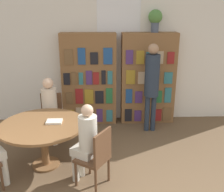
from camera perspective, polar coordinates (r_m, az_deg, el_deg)
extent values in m
cube|color=silver|center=(5.73, 1.39, 9.26)|extent=(6.40, 0.06, 3.00)
cube|color=white|center=(5.62, 1.48, 17.78)|extent=(0.90, 0.01, 1.10)
cube|color=brown|center=(5.65, -5.00, 3.66)|extent=(1.15, 0.32, 1.96)
cube|color=olive|center=(5.78, -9.11, -4.32)|extent=(0.17, 0.02, 0.28)
cube|color=tan|center=(5.75, -6.88, -4.08)|extent=(0.19, 0.02, 0.33)
cube|color=brown|center=(5.75, -4.83, -4.50)|extent=(0.17, 0.02, 0.24)
cube|color=#4C2D6B|center=(5.74, -2.72, -4.23)|extent=(0.13, 0.02, 0.29)
cube|color=#2D707A|center=(5.74, -0.57, -4.33)|extent=(0.14, 0.02, 0.27)
cube|color=brown|center=(5.64, -9.29, -0.45)|extent=(0.14, 0.02, 0.26)
cube|color=maroon|center=(5.60, -7.14, -0.07)|extent=(0.16, 0.02, 0.33)
cube|color=olive|center=(5.59, -5.02, -0.13)|extent=(0.18, 0.02, 0.31)
cube|color=black|center=(5.59, -2.75, -0.27)|extent=(0.18, 0.02, 0.28)
cube|color=#236638|center=(5.58, -0.61, 0.04)|extent=(0.14, 0.02, 0.34)
cube|color=black|center=(5.52, -9.81, 3.68)|extent=(0.13, 0.02, 0.25)
cube|color=brown|center=(5.50, -8.32, 3.82)|extent=(0.10, 0.02, 0.27)
cube|color=#2D707A|center=(5.49, -6.78, 3.78)|extent=(0.09, 0.02, 0.25)
cube|color=#4C2D6B|center=(5.47, -5.02, 3.99)|extent=(0.13, 0.02, 0.29)
cube|color=maroon|center=(5.47, -3.51, 3.85)|extent=(0.12, 0.02, 0.26)
cube|color=black|center=(5.46, -1.85, 4.06)|extent=(0.09, 0.02, 0.30)
cube|color=#2D707A|center=(5.47, -0.44, 4.01)|extent=(0.10, 0.02, 0.28)
cube|color=brown|center=(5.41, -9.44, 8.38)|extent=(0.18, 0.02, 0.31)
cube|color=navy|center=(5.38, -6.64, 8.59)|extent=(0.15, 0.02, 0.34)
cube|color=black|center=(5.38, -3.91, 8.17)|extent=(0.16, 0.02, 0.25)
cube|color=navy|center=(5.37, -0.91, 8.67)|extent=(0.18, 0.02, 0.34)
cube|color=brown|center=(5.73, 7.84, 3.76)|extent=(1.15, 0.32, 1.96)
cube|color=black|center=(5.76, 3.57, -4.19)|extent=(0.15, 0.02, 0.28)
cube|color=#4C2D6B|center=(5.80, 5.64, -4.31)|extent=(0.15, 0.02, 0.25)
cube|color=brown|center=(5.81, 7.75, -3.83)|extent=(0.12, 0.02, 0.34)
cube|color=maroon|center=(5.86, 9.82, -4.10)|extent=(0.18, 0.02, 0.27)
cube|color=brown|center=(5.90, 11.86, -3.90)|extent=(0.19, 0.02, 0.30)
cube|color=navy|center=(5.61, 3.71, -0.03)|extent=(0.14, 0.02, 0.31)
cube|color=#4C2D6B|center=(5.64, 5.83, -0.26)|extent=(0.16, 0.02, 0.26)
cube|color=brown|center=(5.67, 7.88, -0.24)|extent=(0.13, 0.02, 0.26)
cube|color=#236638|center=(5.71, 10.03, -0.17)|extent=(0.16, 0.02, 0.27)
cube|color=#2D707A|center=(5.75, 12.07, 0.18)|extent=(0.14, 0.02, 0.33)
cube|color=olive|center=(5.49, 4.07, 4.11)|extent=(0.19, 0.02, 0.30)
cube|color=tan|center=(5.53, 6.81, 3.93)|extent=(0.22, 0.02, 0.26)
cube|color=brown|center=(5.57, 9.44, 4.03)|extent=(0.22, 0.02, 0.28)
cube|color=#2D707A|center=(5.64, 12.14, 3.85)|extent=(0.18, 0.02, 0.25)
cube|color=#4C2D6B|center=(5.40, 3.82, 8.44)|extent=(0.15, 0.02, 0.29)
cube|color=olive|center=(5.43, 6.15, 8.35)|extent=(0.16, 0.02, 0.27)
cube|color=#2D707A|center=(5.46, 8.32, 8.18)|extent=(0.17, 0.02, 0.24)
cube|color=tan|center=(5.50, 10.47, 8.21)|extent=(0.12, 0.02, 0.26)
cube|color=maroon|center=(5.56, 12.67, 8.09)|extent=(0.14, 0.02, 0.24)
cylinder|color=#475166|center=(5.57, 9.29, 14.52)|extent=(0.16, 0.16, 0.19)
sphere|color=#4C7F3D|center=(5.56, 9.41, 16.68)|extent=(0.28, 0.28, 0.28)
cylinder|color=brown|center=(4.54, -14.14, -14.16)|extent=(0.44, 0.44, 0.03)
cylinder|color=brown|center=(4.37, -14.50, -10.32)|extent=(0.12, 0.12, 0.66)
cylinder|color=brown|center=(4.21, -14.89, -6.11)|extent=(1.32, 1.32, 0.04)
cylinder|color=brown|center=(4.09, -22.86, -16.20)|extent=(0.04, 0.04, 0.39)
cube|color=brown|center=(5.17, -13.07, -4.97)|extent=(0.42, 0.42, 0.04)
cube|color=brown|center=(5.24, -13.03, -1.73)|extent=(0.40, 0.06, 0.45)
cylinder|color=brown|center=(5.08, -11.21, -7.90)|extent=(0.04, 0.04, 0.39)
cylinder|color=brown|center=(5.13, -15.02, -7.94)|extent=(0.04, 0.04, 0.39)
cylinder|color=brown|center=(5.39, -10.89, -6.29)|extent=(0.04, 0.04, 0.39)
cylinder|color=brown|center=(5.43, -14.48, -6.35)|extent=(0.04, 0.04, 0.39)
cube|color=brown|center=(3.82, -4.35, -13.47)|extent=(0.55, 0.55, 0.04)
cube|color=brown|center=(3.61, -2.05, -10.98)|extent=(0.25, 0.36, 0.45)
cylinder|color=brown|center=(3.91, -7.88, -16.51)|extent=(0.04, 0.04, 0.39)
cylinder|color=brown|center=(4.13, -4.89, -14.25)|extent=(0.04, 0.04, 0.39)
cylinder|color=brown|center=(3.74, -3.57, -18.15)|extent=(0.04, 0.04, 0.39)
cylinder|color=brown|center=(3.98, -0.73, -15.65)|extent=(0.04, 0.04, 0.39)
cube|color=beige|center=(5.01, -13.33, -4.77)|extent=(0.30, 0.34, 0.12)
cylinder|color=beige|center=(4.97, -13.48, -1.12)|extent=(0.28, 0.28, 0.50)
sphere|color=#DBB293|center=(4.87, -13.78, 2.74)|extent=(0.20, 0.20, 0.20)
cylinder|color=beige|center=(5.01, -12.38, -8.12)|extent=(0.10, 0.10, 0.43)
cylinder|color=beige|center=(5.03, -14.13, -8.14)|extent=(0.10, 0.10, 0.43)
cube|color=beige|center=(3.85, -6.13, -11.87)|extent=(0.41, 0.39, 0.12)
cylinder|color=beige|center=(3.66, -5.28, -8.02)|extent=(0.26, 0.26, 0.50)
sphere|color=tan|center=(3.52, -5.44, -3.16)|extent=(0.17, 0.17, 0.17)
cylinder|color=beige|center=(4.00, -7.96, -15.22)|extent=(0.10, 0.10, 0.43)
cylinder|color=beige|center=(4.10, -6.69, -14.30)|extent=(0.10, 0.10, 0.43)
cylinder|color=silver|center=(4.29, -22.92, -14.15)|extent=(0.10, 0.10, 0.43)
cylinder|color=silver|center=(4.18, -22.30, -14.97)|extent=(0.10, 0.10, 0.43)
cylinder|color=#232D3D|center=(5.43, 7.63, -3.74)|extent=(0.10, 0.10, 0.76)
cylinder|color=#232D3D|center=(5.45, 8.97, -3.70)|extent=(0.10, 0.10, 0.76)
cylinder|color=#232D3D|center=(5.19, 8.71, 4.43)|extent=(0.29, 0.29, 0.83)
sphere|color=#A37A5B|center=(5.09, 9.00, 10.07)|extent=(0.21, 0.21, 0.21)
cylinder|color=#232D3D|center=(5.42, 9.21, 7.23)|extent=(0.07, 0.30, 0.07)
cube|color=silver|center=(4.20, -12.46, -5.44)|extent=(0.24, 0.18, 0.03)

